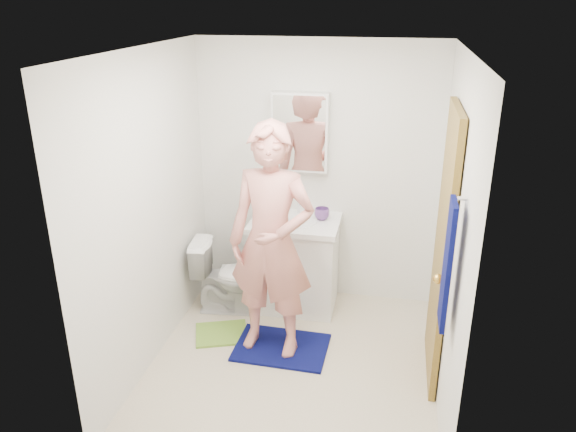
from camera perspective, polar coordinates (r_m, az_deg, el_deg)
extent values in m
cube|color=beige|center=(4.61, 0.45, -14.83)|extent=(2.20, 2.40, 0.02)
cube|color=white|center=(3.72, 0.56, 16.68)|extent=(2.20, 2.40, 0.02)
cube|color=silver|center=(5.14, 3.00, 4.27)|extent=(2.20, 0.02, 2.40)
cube|color=silver|center=(2.96, -3.90, -9.62)|extent=(2.20, 0.02, 2.40)
cube|color=silver|center=(4.34, -14.06, 0.30)|extent=(0.02, 2.40, 2.40)
cube|color=silver|center=(3.98, 16.43, -1.94)|extent=(0.02, 2.40, 2.40)
cube|color=white|center=(5.19, 0.71, -5.06)|extent=(0.75, 0.55, 0.80)
cube|color=white|center=(5.01, 0.73, -0.72)|extent=(0.79, 0.59, 0.05)
cylinder|color=white|center=(5.01, 0.73, -0.56)|extent=(0.40, 0.40, 0.03)
cylinder|color=silver|center=(5.15, 1.10, 0.91)|extent=(0.03, 0.03, 0.12)
cube|color=white|center=(4.99, 1.25, 8.52)|extent=(0.50, 0.12, 0.70)
cube|color=white|center=(4.93, 1.12, 8.36)|extent=(0.46, 0.01, 0.66)
cube|color=olive|center=(4.18, 15.41, -3.29)|extent=(0.05, 0.80, 2.05)
sphere|color=gold|center=(3.92, 14.99, -6.19)|extent=(0.07, 0.07, 0.07)
cube|color=#080C4D|center=(3.43, 15.88, -4.83)|extent=(0.03, 0.24, 0.80)
cylinder|color=silver|center=(3.28, 17.32, 1.72)|extent=(0.06, 0.02, 0.02)
imported|color=white|center=(5.16, -5.90, -6.09)|extent=(0.70, 0.45, 0.68)
cube|color=#080C4D|center=(4.76, -0.67, -13.20)|extent=(0.77, 0.56, 0.02)
cube|color=#75A537|center=(4.97, -6.77, -11.76)|extent=(0.53, 0.49, 0.02)
imported|color=#CA665E|center=(5.00, -2.69, 0.82)|extent=(0.12, 0.12, 0.21)
imported|color=#643C84|center=(5.02, 3.47, 0.22)|extent=(0.18, 0.18, 0.11)
imported|color=tan|center=(4.30, -1.70, -2.72)|extent=(0.73, 0.53, 1.87)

